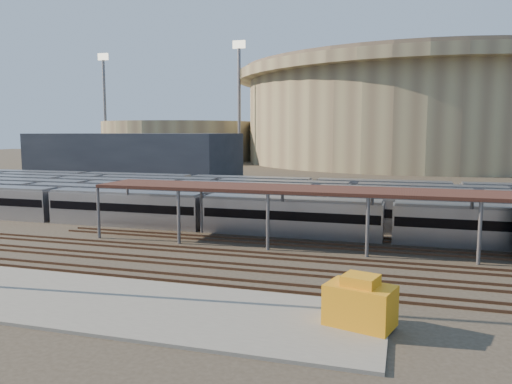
% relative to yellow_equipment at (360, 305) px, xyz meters
% --- Properties ---
extents(ground, '(420.00, 420.00, 0.00)m').
position_rel_yellow_equipment_xyz_m(ground, '(-18.50, 14.44, -1.29)').
color(ground, '#383026').
rests_on(ground, ground).
extents(subway_trains, '(129.18, 23.90, 3.60)m').
position_rel_yellow_equipment_xyz_m(subway_trains, '(-20.56, 32.94, 0.51)').
color(subway_trains, '#ABAAAF').
rests_on(subway_trains, ground).
extents(inspection_shed, '(60.30, 6.00, 5.30)m').
position_rel_yellow_equipment_xyz_m(inspection_shed, '(3.50, 18.44, 3.70)').
color(inspection_shed, slate).
rests_on(inspection_shed, ground).
extents(empty_tracks, '(170.00, 9.62, 0.18)m').
position_rel_yellow_equipment_xyz_m(empty_tracks, '(-18.50, 9.44, -1.20)').
color(empty_tracks, '#4C3323').
rests_on(empty_tracks, ground).
extents(stadium, '(124.00, 124.00, 32.50)m').
position_rel_yellow_equipment_xyz_m(stadium, '(6.50, 154.44, 15.19)').
color(stadium, gray).
rests_on(stadium, ground).
extents(secondary_arena, '(56.00, 56.00, 14.00)m').
position_rel_yellow_equipment_xyz_m(secondary_arena, '(-78.50, 144.44, 5.71)').
color(secondary_arena, gray).
rests_on(secondary_arena, ground).
extents(service_building, '(42.00, 20.00, 10.00)m').
position_rel_yellow_equipment_xyz_m(service_building, '(-53.50, 69.44, 3.71)').
color(service_building, '#1E232D').
rests_on(service_building, ground).
extents(floodlight_0, '(4.00, 1.00, 38.40)m').
position_rel_yellow_equipment_xyz_m(floodlight_0, '(-48.50, 124.44, 19.36)').
color(floodlight_0, slate).
rests_on(floodlight_0, ground).
extents(floodlight_1, '(4.00, 1.00, 38.40)m').
position_rel_yellow_equipment_xyz_m(floodlight_1, '(-103.50, 134.44, 19.36)').
color(floodlight_1, slate).
rests_on(floodlight_1, ground).
extents(floodlight_3, '(4.00, 1.00, 38.40)m').
position_rel_yellow_equipment_xyz_m(floodlight_3, '(-28.50, 174.44, 19.36)').
color(floodlight_3, slate).
rests_on(floodlight_3, ground).
extents(yellow_equipment, '(3.94, 3.04, 2.17)m').
position_rel_yellow_equipment_xyz_m(yellow_equipment, '(0.00, 0.00, 0.00)').
color(yellow_equipment, orange).
rests_on(yellow_equipment, apron).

